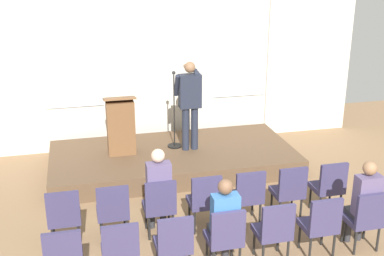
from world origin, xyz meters
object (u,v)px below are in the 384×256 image
chair_r0_c3 (205,199)px  chair_r1_c2 (174,242)px  chair_r0_c5 (289,189)px  chair_r0_c1 (113,209)px  audience_r1_c6 (364,200)px  chair_r1_c0 (64,256)px  mic_stand (174,131)px  chair_r0_c4 (248,194)px  audience_r0_c2 (158,187)px  chair_r0_c2 (160,204)px  chair_r0_c0 (64,215)px  chair_r1_c4 (274,229)px  chair_r0_c6 (329,184)px  chair_r1_c3 (225,235)px  lectern (121,126)px  audience_r1_c3 (224,219)px  chair_r1_c1 (120,249)px  speaker (190,99)px  chair_r1_c5 (321,223)px  chair_r1_c6 (366,217)px

chair_r0_c3 → chair_r1_c2: 1.26m
chair_r0_c5 → chair_r0_c1: bearing=180.0°
audience_r1_c6 → chair_r0_c1: bearing=164.2°
chair_r0_c1 → chair_r1_c0: bearing=-123.1°
mic_stand → chair_r1_c2: (-0.77, -3.69, -0.16)m
chair_r0_c4 → chair_r0_c5: (0.69, 0.00, 0.00)m
audience_r0_c2 → chair_r0_c3: audience_r0_c2 is taller
mic_stand → chair_r0_c2: mic_stand is taller
chair_r0_c0 → chair_r0_c2: 1.38m
audience_r0_c2 → chair_r1_c0: 1.80m
chair_r1_c4 → chair_r0_c6: bearing=37.4°
chair_r1_c3 → chair_r1_c4: size_ratio=1.00×
audience_r1_c6 → chair_r1_c3: bearing=-177.8°
chair_r1_c0 → mic_stand: bearing=59.8°
chair_r0_c3 → chair_r1_c4: same height
chair_r0_c4 → audience_r1_c6: (1.38, -0.98, 0.22)m
chair_r0_c0 → chair_r1_c3: size_ratio=1.00×
lectern → audience_r1_c6: lectern is taller
mic_stand → lectern: mic_stand is taller
chair_r1_c2 → audience_r1_c3: 0.72m
chair_r0_c5 → chair_r1_c0: size_ratio=1.00×
chair_r0_c6 → chair_r1_c3: (-2.07, -1.06, 0.00)m
chair_r0_c5 → audience_r1_c3: bearing=-144.7°
lectern → chair_r0_c3: size_ratio=1.23×
chair_r0_c0 → chair_r0_c2: (1.38, 0.00, 0.00)m
chair_r0_c0 → chair_r1_c1: size_ratio=1.00×
chair_r1_c4 → audience_r1_c6: bearing=3.3°
mic_stand → chair_r0_c4: 2.71m
chair_r0_c2 → audience_r1_c3: size_ratio=0.71×
speaker → chair_r1_c1: (-1.73, -3.50, -0.85)m
chair_r0_c6 → chair_r1_c4: 1.74m
chair_r1_c5 → chair_r1_c4: bearing=180.0°
speaker → chair_r1_c2: (-1.04, -3.50, -0.85)m
audience_r0_c2 → chair_r1_c0: audience_r0_c2 is taller
chair_r0_c3 → chair_r1_c5: same height
chair_r0_c3 → lectern: bearing=111.0°
chair_r0_c1 → audience_r0_c2: 0.73m
chair_r0_c6 → chair_r1_c6: size_ratio=1.00×
chair_r1_c3 → audience_r1_c6: 2.08m
lectern → chair_r1_c5: (2.37, -3.64, -0.38)m
chair_r1_c6 → chair_r0_c6: bearing=90.0°
chair_r0_c6 → chair_r0_c0: bearing=180.0°
audience_r1_c3 → audience_r1_c6: bearing=-0.1°
chair_r1_c2 → lectern: bearing=94.7°
chair_r0_c4 → chair_r0_c5: same height
chair_r0_c5 → chair_r1_c2: (-2.07, -1.06, 0.00)m
audience_r1_c3 → audience_r1_c6: 2.07m
chair_r1_c0 → audience_r1_c6: bearing=1.1°
chair_r1_c1 → chair_r1_c3: bearing=0.0°
lectern → chair_r1_c6: (3.06, -3.64, -0.38)m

